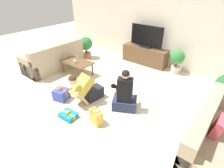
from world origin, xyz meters
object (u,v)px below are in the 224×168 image
(tv, at_px, (146,38))
(person_sitting, at_px, (125,95))
(dog, at_px, (118,87))
(sofa_right, at_px, (218,141))
(mug, at_px, (75,62))
(person_kneeling, at_px, (86,89))
(tv_console, at_px, (145,55))
(potted_plant_back_right, at_px, (177,59))
(sofa_left, at_px, (54,60))
(potted_plant_corner_left, at_px, (86,46))
(coffee_table, at_px, (77,63))
(gift_bag_a, at_px, (96,117))
(gift_box_b, at_px, (61,94))
(gift_box_a, at_px, (68,115))

(tv, bearing_deg, person_sitting, -69.41)
(dog, bearing_deg, sofa_right, 34.03)
(mug, bearing_deg, dog, 1.95)
(sofa_right, distance_m, tv, 3.81)
(person_kneeling, height_order, dog, person_kneeling)
(tv, relative_size, person_kneeling, 1.34)
(tv_console, height_order, potted_plant_back_right, potted_plant_back_right)
(sofa_left, bearing_deg, person_kneeling, 73.22)
(potted_plant_back_right, bearing_deg, sofa_right, -56.32)
(tv, distance_m, potted_plant_corner_left, 2.16)
(coffee_table, bearing_deg, dog, -1.78)
(coffee_table, height_order, person_sitting, person_sitting)
(dog, height_order, gift_bag_a, gift_bag_a)
(potted_plant_corner_left, distance_m, gift_box_b, 2.69)
(tv, height_order, dog, tv)
(sofa_right, height_order, gift_box_a, sofa_right)
(person_sitting, height_order, gift_bag_a, person_sitting)
(dog, distance_m, gift_bag_a, 1.20)
(potted_plant_corner_left, bearing_deg, tv, 25.39)
(coffee_table, height_order, dog, coffee_table)
(sofa_left, xyz_separation_m, potted_plant_back_right, (3.19, 2.14, 0.16))
(coffee_table, distance_m, gift_box_a, 2.02)
(coffee_table, xyz_separation_m, dog, (1.60, -0.05, -0.19))
(potted_plant_corner_left, distance_m, person_sitting, 3.25)
(coffee_table, relative_size, person_sitting, 0.99)
(sofa_right, height_order, person_kneeling, sofa_right)
(gift_bag_a, bearing_deg, sofa_left, 159.96)
(gift_box_a, bearing_deg, tv, 93.24)
(sofa_left, distance_m, potted_plant_corner_left, 1.30)
(potted_plant_corner_left, bearing_deg, dog, -25.96)
(person_kneeling, xyz_separation_m, gift_box_b, (-0.53, -0.31, -0.21))
(sofa_left, bearing_deg, dog, 92.95)
(person_kneeling, bearing_deg, gift_box_a, -71.01)
(potted_plant_corner_left, relative_size, gift_box_a, 2.13)
(tv, xyz_separation_m, potted_plant_corner_left, (-1.92, -0.91, -0.43))
(tv_console, xyz_separation_m, mug, (-1.12, -2.11, 0.17))
(gift_bag_a, bearing_deg, tv_console, 103.31)
(sofa_right, bearing_deg, person_sitting, 88.17)
(potted_plant_back_right, height_order, mug, potted_plant_back_right)
(sofa_left, bearing_deg, potted_plant_back_right, 123.84)
(sofa_left, xyz_separation_m, coffee_table, (0.90, 0.18, 0.07))
(potted_plant_corner_left, relative_size, gift_box_b, 2.06)
(potted_plant_back_right, distance_m, person_kneeling, 2.97)
(coffee_table, xyz_separation_m, tv_console, (1.16, 2.01, -0.08))
(mug, bearing_deg, sofa_left, -175.39)
(tv_console, relative_size, person_kneeling, 1.85)
(coffee_table, height_order, gift_box_b, coffee_table)
(sofa_right, height_order, coffee_table, sofa_right)
(tv, height_order, potted_plant_corner_left, tv)
(tv, distance_m, person_sitting, 2.70)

